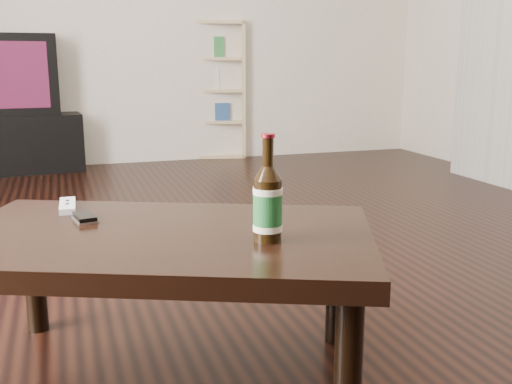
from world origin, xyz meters
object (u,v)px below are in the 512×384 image
object	(u,v)px
bookshelf	(208,87)
coffee_table	(162,251)
tv_stand	(6,143)
phone	(85,218)
remote	(67,206)
tv	(0,74)
beer_bottle	(268,204)

from	to	relation	value
bookshelf	coffee_table	xyz separation A→B (m)	(-1.01, -3.64, -0.25)
tv_stand	bookshelf	world-z (taller)	bookshelf
phone	remote	size ratio (longest dim) A/B	0.65
coffee_table	remote	distance (m)	0.40
bookshelf	remote	world-z (taller)	bookshelf
tv	tv_stand	bearing A→B (deg)	90.00
bookshelf	beer_bottle	world-z (taller)	bookshelf
bookshelf	coffee_table	world-z (taller)	bookshelf
tv_stand	beer_bottle	distance (m)	3.68
tv	beer_bottle	bearing A→B (deg)	-81.02
tv	coffee_table	distance (m)	3.49
tv_stand	remote	distance (m)	3.11
coffee_table	tv	bearing A→B (deg)	100.50
tv	coffee_table	xyz separation A→B (m)	(0.63, -3.41, -0.38)
bookshelf	phone	size ratio (longest dim) A/B	10.81
beer_bottle	tv_stand	bearing A→B (deg)	103.65
phone	tv	bearing A→B (deg)	87.66
tv	bookshelf	xyz separation A→B (m)	(1.64, 0.23, -0.13)
phone	bookshelf	bearing A→B (deg)	60.77
bookshelf	beer_bottle	size ratio (longest dim) A/B	4.38
bookshelf	remote	xyz separation A→B (m)	(-1.24, -3.31, -0.18)
phone	remote	world-z (taller)	remote
beer_bottle	coffee_table	bearing A→B (deg)	145.87
bookshelf	remote	distance (m)	3.54
tv	beer_bottle	world-z (taller)	tv
bookshelf	beer_bottle	xyz separation A→B (m)	(-0.78, -3.80, -0.10)
remote	tv_stand	bearing A→B (deg)	99.22
bookshelf	tv	bearing A→B (deg)	-157.85
bookshelf	beer_bottle	bearing A→B (deg)	-87.51
tv_stand	phone	bearing A→B (deg)	-86.79
tv_stand	bookshelf	bearing A→B (deg)	3.40
remote	tv	bearing A→B (deg)	99.22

